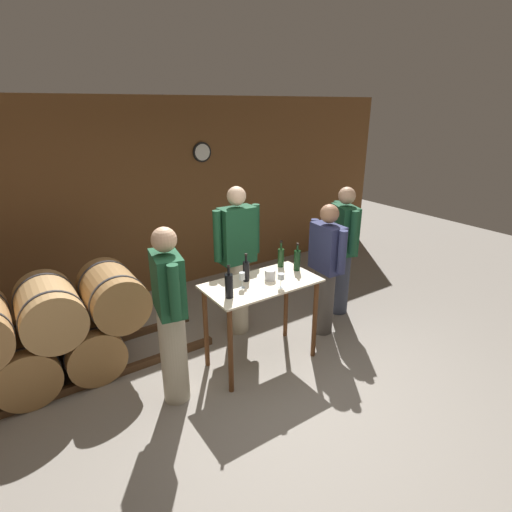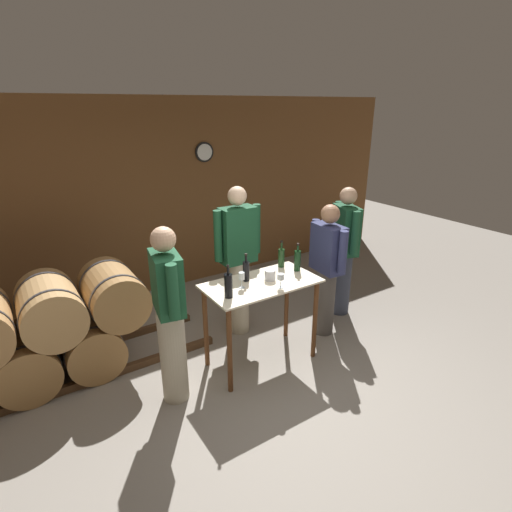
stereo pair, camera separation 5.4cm
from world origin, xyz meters
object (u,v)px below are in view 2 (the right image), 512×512
(wine_bottle_far_left, at_px, (228,285))
(wine_glass_near_center, at_px, (281,277))
(wine_glass_near_left, at_px, (242,277))
(person_visitor_bearded, at_px, (344,249))
(wine_bottle_center, at_px, (281,257))
(wine_bottle_right, at_px, (297,260))
(person_visitor_near_door, at_px, (170,314))
(ice_bucket, at_px, (270,275))
(person_host, at_px, (327,268))
(wine_bottle_left, at_px, (246,270))
(person_visitor_with_scarf, at_px, (238,258))

(wine_bottle_far_left, height_order, wine_glass_near_center, wine_bottle_far_left)
(wine_glass_near_left, xyz_separation_m, wine_glass_near_center, (0.32, -0.20, -0.01))
(wine_bottle_far_left, xyz_separation_m, wine_glass_near_center, (0.52, -0.10, -0.01))
(person_visitor_bearded, bearing_deg, wine_glass_near_left, -169.09)
(wine_bottle_center, bearing_deg, wine_bottle_far_left, -158.76)
(wine_bottle_right, distance_m, person_visitor_near_door, 1.49)
(wine_bottle_right, bearing_deg, ice_bucket, -174.07)
(wine_glass_near_left, relative_size, person_visitor_near_door, 0.10)
(wine_bottle_right, bearing_deg, person_visitor_near_door, -176.86)
(wine_bottle_center, bearing_deg, person_host, -14.97)
(wine_bottle_center, relative_size, ice_bucket, 2.70)
(wine_bottle_center, relative_size, person_visitor_bearded, 0.18)
(wine_bottle_far_left, xyz_separation_m, wine_bottle_right, (0.92, 0.15, -0.00))
(wine_bottle_left, distance_m, person_visitor_near_door, 0.91)
(wine_bottle_right, height_order, person_visitor_near_door, person_visitor_near_door)
(wine_bottle_left, distance_m, person_visitor_with_scarf, 0.59)
(wine_bottle_left, bearing_deg, person_visitor_with_scarf, 67.08)
(wine_bottle_far_left, xyz_separation_m, person_visitor_near_door, (-0.55, 0.07, -0.16))
(wine_bottle_right, distance_m, person_visitor_bearded, 1.04)
(wine_bottle_right, height_order, wine_glass_near_center, wine_bottle_right)
(wine_glass_near_center, height_order, person_visitor_with_scarf, person_visitor_with_scarf)
(ice_bucket, distance_m, person_host, 0.86)
(wine_bottle_right, height_order, person_host, person_host)
(person_visitor_with_scarf, height_order, person_visitor_bearded, person_visitor_with_scarf)
(person_visitor_near_door, bearing_deg, wine_bottle_far_left, -6.87)
(person_visitor_bearded, bearing_deg, person_host, -154.21)
(person_visitor_bearded, bearing_deg, person_visitor_with_scarf, 166.27)
(wine_bottle_left, xyz_separation_m, wine_bottle_right, (0.59, -0.08, 0.01))
(wine_glass_near_center, bearing_deg, wine_glass_near_left, 147.69)
(wine_glass_near_left, xyz_separation_m, person_host, (1.18, 0.08, -0.21))
(wine_glass_near_center, relative_size, ice_bucket, 1.31)
(wine_bottle_far_left, height_order, person_host, person_host)
(person_visitor_with_scarf, xyz_separation_m, person_visitor_near_door, (-1.11, -0.70, -0.05))
(wine_bottle_right, height_order, wine_glass_near_left, wine_bottle_right)
(person_host, xyz_separation_m, person_visitor_with_scarf, (-0.83, 0.58, 0.11))
(wine_glass_near_center, height_order, ice_bucket, wine_glass_near_center)
(wine_glass_near_center, xyz_separation_m, person_visitor_bearded, (1.38, 0.53, -0.15))
(ice_bucket, distance_m, person_visitor_near_door, 1.10)
(wine_bottle_center, relative_size, wine_glass_near_left, 1.84)
(wine_bottle_left, distance_m, wine_glass_near_left, 0.17)
(person_host, distance_m, person_visitor_with_scarf, 1.02)
(person_host, height_order, person_visitor_near_door, person_visitor_near_door)
(wine_bottle_center, relative_size, person_visitor_near_door, 0.18)
(wine_bottle_right, distance_m, ice_bucket, 0.39)
(wine_bottle_center, relative_size, person_host, 0.19)
(wine_glass_near_left, relative_size, person_host, 0.10)
(wine_glass_near_left, height_order, person_visitor_bearded, person_visitor_bearded)
(wine_glass_near_center, distance_m, person_visitor_with_scarf, 0.86)
(wine_bottle_right, xyz_separation_m, person_visitor_near_door, (-1.48, -0.08, -0.16))
(wine_bottle_right, bearing_deg, wine_bottle_left, 172.62)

